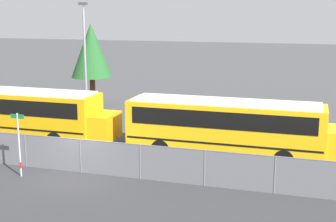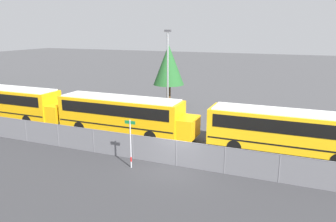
{
  "view_description": "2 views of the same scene",
  "coord_description": "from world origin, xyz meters",
  "px_view_note": "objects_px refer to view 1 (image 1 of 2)",
  "views": [
    {
      "loc": [
        10.32,
        -19.28,
        7.59
      ],
      "look_at": [
        3.12,
        4.15,
        2.39
      ],
      "focal_mm": 50.0,
      "sensor_mm": 36.0,
      "label": 1
    },
    {
      "loc": [
        6.74,
        -17.76,
        8.29
      ],
      "look_at": [
        -2.27,
        4.21,
        2.33
      ],
      "focal_mm": 35.0,
      "sensor_mm": 36.0,
      "label": 2
    }
  ],
  "objects_px": {
    "school_bus_3": "(229,124)",
    "light_pole": "(85,58)",
    "tree_1": "(91,51)",
    "street_sign": "(19,143)",
    "school_bus_2": "(20,111)"
  },
  "relations": [
    {
      "from": "school_bus_2",
      "to": "tree_1",
      "type": "distance_m",
      "value": 10.55
    },
    {
      "from": "school_bus_3",
      "to": "light_pole",
      "type": "distance_m",
      "value": 12.45
    },
    {
      "from": "street_sign",
      "to": "tree_1",
      "type": "relative_size",
      "value": 0.45
    },
    {
      "from": "school_bus_2",
      "to": "school_bus_3",
      "type": "xyz_separation_m",
      "value": [
        12.54,
        0.25,
        0.0
      ]
    },
    {
      "from": "school_bus_2",
      "to": "tree_1",
      "type": "xyz_separation_m",
      "value": [
        -0.22,
        10.18,
        2.76
      ]
    },
    {
      "from": "school_bus_3",
      "to": "light_pole",
      "type": "xyz_separation_m",
      "value": [
        -10.95,
        5.28,
        2.68
      ]
    },
    {
      "from": "school_bus_3",
      "to": "tree_1",
      "type": "xyz_separation_m",
      "value": [
        -12.75,
        9.93,
        2.76
      ]
    },
    {
      "from": "school_bus_2",
      "to": "school_bus_3",
      "type": "distance_m",
      "value": 12.54
    },
    {
      "from": "light_pole",
      "to": "tree_1",
      "type": "relative_size",
      "value": 1.22
    },
    {
      "from": "tree_1",
      "to": "school_bus_3",
      "type": "bearing_deg",
      "value": -37.9
    },
    {
      "from": "school_bus_2",
      "to": "school_bus_3",
      "type": "bearing_deg",
      "value": 1.13
    },
    {
      "from": "street_sign",
      "to": "tree_1",
      "type": "xyz_separation_m",
      "value": [
        -3.93,
        15.72,
        2.97
      ]
    },
    {
      "from": "street_sign",
      "to": "school_bus_3",
      "type": "bearing_deg",
      "value": 33.28
    },
    {
      "from": "street_sign",
      "to": "light_pole",
      "type": "xyz_separation_m",
      "value": [
        -2.12,
        11.07,
        2.89
      ]
    },
    {
      "from": "school_bus_3",
      "to": "light_pole",
      "type": "height_order",
      "value": "light_pole"
    }
  ]
}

